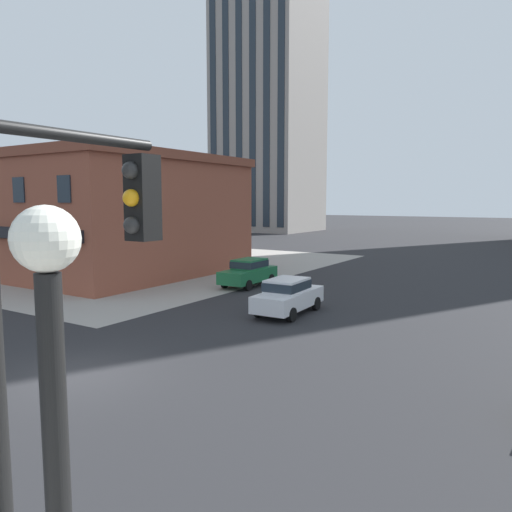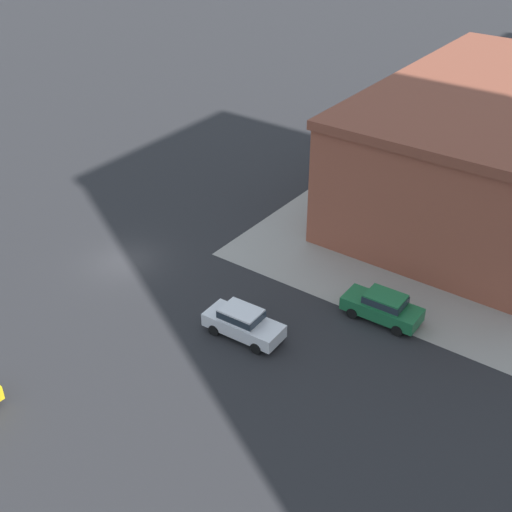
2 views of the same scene
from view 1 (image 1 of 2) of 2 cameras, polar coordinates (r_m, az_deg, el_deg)
ground_plane at (r=16.34m, az=-19.82°, el=-12.89°), size 320.00×320.00×0.00m
sidewalk_far_corner at (r=43.97m, az=-15.29°, el=-0.72°), size 32.00×32.00×0.02m
car_main_northbound_far at (r=30.66m, az=-0.86°, el=-1.79°), size 1.97×4.44×1.68m
car_cross_eastbound at (r=23.18m, az=3.72°, el=-4.48°), size 2.03×4.47×1.68m
storefront_block_near_corner at (r=42.29m, az=-21.23°, el=4.60°), size 25.88×16.01×8.52m
residential_tower_skyline_left at (r=90.54m, az=1.49°, el=20.56°), size 16.09×14.76×54.75m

